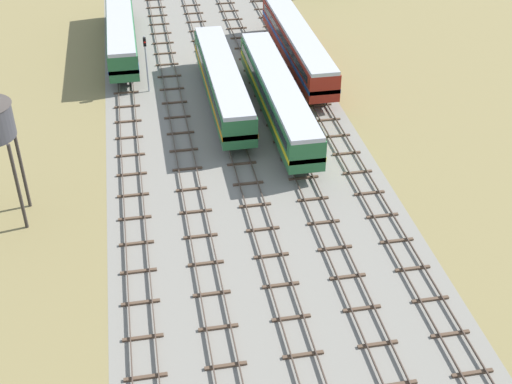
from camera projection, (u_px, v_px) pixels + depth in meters
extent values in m
plane|color=olive|center=(230.00, 127.00, 61.71)|extent=(480.00, 480.00, 0.00)
cube|color=gray|center=(230.00, 127.00, 61.71)|extent=(21.73, 176.00, 0.01)
cube|color=#47382D|center=(120.00, 129.00, 60.96)|extent=(0.07, 126.00, 0.15)
cube|color=#47382D|center=(137.00, 127.00, 61.18)|extent=(0.07, 126.00, 0.15)
cube|color=brown|center=(146.00, 377.00, 37.93)|extent=(2.40, 0.22, 0.14)
cube|color=brown|center=(143.00, 338.00, 40.37)|extent=(2.40, 0.22, 0.14)
cube|color=brown|center=(141.00, 303.00, 42.82)|extent=(2.40, 0.22, 0.14)
cube|color=brown|center=(138.00, 271.00, 45.26)|extent=(2.40, 0.22, 0.14)
cube|color=brown|center=(137.00, 243.00, 47.71)|extent=(2.40, 0.22, 0.14)
cube|color=brown|center=(135.00, 218.00, 50.15)|extent=(2.40, 0.22, 0.14)
cube|color=brown|center=(133.00, 195.00, 52.59)|extent=(2.40, 0.22, 0.14)
cube|color=brown|center=(132.00, 174.00, 55.04)|extent=(2.40, 0.22, 0.14)
cube|color=brown|center=(130.00, 155.00, 57.48)|extent=(2.40, 0.22, 0.14)
cube|color=brown|center=(129.00, 138.00, 59.93)|extent=(2.40, 0.22, 0.14)
cube|color=brown|center=(128.00, 121.00, 62.37)|extent=(2.40, 0.22, 0.14)
cube|color=brown|center=(127.00, 106.00, 64.81)|extent=(2.40, 0.22, 0.14)
cube|color=brown|center=(126.00, 93.00, 67.26)|extent=(2.40, 0.22, 0.14)
cube|color=brown|center=(125.00, 80.00, 69.70)|extent=(2.40, 0.22, 0.14)
cube|color=brown|center=(124.00, 68.00, 72.15)|extent=(2.40, 0.22, 0.14)
cube|color=brown|center=(124.00, 56.00, 74.59)|extent=(2.40, 0.22, 0.14)
cube|color=brown|center=(123.00, 46.00, 77.03)|extent=(2.40, 0.22, 0.14)
cube|color=brown|center=(122.00, 36.00, 79.48)|extent=(2.40, 0.22, 0.14)
cube|color=brown|center=(122.00, 27.00, 81.92)|extent=(2.40, 0.22, 0.14)
cube|color=brown|center=(121.00, 18.00, 84.37)|extent=(2.40, 0.22, 0.14)
cube|color=brown|center=(121.00, 10.00, 86.81)|extent=(2.40, 0.22, 0.14)
cube|color=brown|center=(120.00, 2.00, 89.25)|extent=(2.40, 0.22, 0.14)
cube|color=#47382D|center=(171.00, 124.00, 61.63)|extent=(0.07, 126.00, 0.15)
cube|color=#47382D|center=(187.00, 123.00, 61.85)|extent=(0.07, 126.00, 0.15)
cube|color=brown|center=(226.00, 366.00, 38.60)|extent=(2.40, 0.22, 0.14)
cube|color=brown|center=(218.00, 328.00, 41.04)|extent=(2.40, 0.22, 0.14)
cube|color=brown|center=(212.00, 294.00, 43.49)|extent=(2.40, 0.22, 0.14)
cube|color=brown|center=(206.00, 263.00, 45.93)|extent=(2.40, 0.22, 0.14)
cube|color=brown|center=(201.00, 236.00, 48.38)|extent=(2.40, 0.22, 0.14)
cube|color=brown|center=(196.00, 212.00, 50.82)|extent=(2.40, 0.22, 0.14)
cube|color=brown|center=(191.00, 189.00, 53.26)|extent=(2.40, 0.22, 0.14)
cube|color=brown|center=(187.00, 169.00, 55.71)|extent=(2.40, 0.22, 0.14)
cube|color=brown|center=(184.00, 150.00, 58.15)|extent=(2.40, 0.22, 0.14)
cube|color=brown|center=(180.00, 133.00, 60.60)|extent=(2.40, 0.22, 0.14)
cube|color=brown|center=(177.00, 117.00, 63.04)|extent=(2.40, 0.22, 0.14)
cube|color=brown|center=(175.00, 103.00, 65.49)|extent=(2.40, 0.22, 0.14)
cube|color=brown|center=(172.00, 89.00, 67.93)|extent=(2.40, 0.22, 0.14)
cube|color=brown|center=(169.00, 76.00, 70.37)|extent=(2.40, 0.22, 0.14)
cube|color=brown|center=(167.00, 64.00, 72.82)|extent=(2.40, 0.22, 0.14)
cube|color=brown|center=(165.00, 53.00, 75.26)|extent=(2.40, 0.22, 0.14)
cube|color=brown|center=(163.00, 43.00, 77.71)|extent=(2.40, 0.22, 0.14)
cube|color=brown|center=(161.00, 33.00, 80.15)|extent=(2.40, 0.22, 0.14)
cube|color=brown|center=(159.00, 24.00, 82.59)|extent=(2.40, 0.22, 0.14)
cube|color=brown|center=(158.00, 16.00, 85.04)|extent=(2.40, 0.22, 0.14)
cube|color=brown|center=(156.00, 8.00, 87.48)|extent=(2.40, 0.22, 0.14)
cube|color=brown|center=(155.00, 0.00, 89.93)|extent=(2.40, 0.22, 0.14)
cube|color=#47382D|center=(220.00, 120.00, 62.30)|extent=(0.07, 126.00, 0.15)
cube|color=#47382D|center=(236.00, 119.00, 62.52)|extent=(0.07, 126.00, 0.15)
cube|color=brown|center=(303.00, 355.00, 39.27)|extent=(2.40, 0.22, 0.14)
cube|color=brown|center=(291.00, 318.00, 41.72)|extent=(2.40, 0.22, 0.14)
cube|color=brown|center=(281.00, 285.00, 44.16)|extent=(2.40, 0.22, 0.14)
cube|color=brown|center=(271.00, 256.00, 46.60)|extent=(2.40, 0.22, 0.14)
cube|color=brown|center=(263.00, 229.00, 49.05)|extent=(2.40, 0.22, 0.14)
cube|color=brown|center=(255.00, 205.00, 51.49)|extent=(2.40, 0.22, 0.14)
cube|color=brown|center=(248.00, 183.00, 53.94)|extent=(2.40, 0.22, 0.14)
cube|color=brown|center=(242.00, 164.00, 56.38)|extent=(2.40, 0.22, 0.14)
cube|color=brown|center=(236.00, 145.00, 58.82)|extent=(2.40, 0.22, 0.14)
cube|color=brown|center=(231.00, 129.00, 61.27)|extent=(2.40, 0.22, 0.14)
cube|color=brown|center=(226.00, 113.00, 63.71)|extent=(2.40, 0.22, 0.14)
cube|color=brown|center=(221.00, 99.00, 66.16)|extent=(2.40, 0.22, 0.14)
cube|color=brown|center=(217.00, 85.00, 68.60)|extent=(2.40, 0.22, 0.14)
cube|color=brown|center=(213.00, 73.00, 71.04)|extent=(2.40, 0.22, 0.14)
cube|color=brown|center=(209.00, 61.00, 73.49)|extent=(2.40, 0.22, 0.14)
cube|color=brown|center=(205.00, 51.00, 75.93)|extent=(2.40, 0.22, 0.14)
cube|color=brown|center=(202.00, 40.00, 78.38)|extent=(2.40, 0.22, 0.14)
cube|color=brown|center=(199.00, 31.00, 80.82)|extent=(2.40, 0.22, 0.14)
cube|color=brown|center=(196.00, 22.00, 83.26)|extent=(2.40, 0.22, 0.14)
cube|color=brown|center=(194.00, 13.00, 85.71)|extent=(2.40, 0.22, 0.14)
cube|color=brown|center=(191.00, 5.00, 88.15)|extent=(2.40, 0.22, 0.14)
cube|color=#47382D|center=(268.00, 116.00, 62.97)|extent=(0.07, 126.00, 0.15)
cube|color=#47382D|center=(284.00, 114.00, 63.19)|extent=(0.07, 126.00, 0.15)
cube|color=brown|center=(378.00, 344.00, 39.94)|extent=(2.40, 0.22, 0.14)
cube|color=brown|center=(362.00, 309.00, 42.39)|extent=(2.40, 0.22, 0.14)
cube|color=brown|center=(348.00, 277.00, 44.83)|extent=(2.40, 0.22, 0.14)
cube|color=brown|center=(335.00, 248.00, 47.27)|extent=(2.40, 0.22, 0.14)
cube|color=brown|center=(323.00, 222.00, 49.72)|extent=(2.40, 0.22, 0.14)
cube|color=brown|center=(313.00, 199.00, 52.16)|extent=(2.40, 0.22, 0.14)
cube|color=brown|center=(303.00, 178.00, 54.61)|extent=(2.40, 0.22, 0.14)
cube|color=brown|center=(295.00, 158.00, 57.05)|extent=(2.40, 0.22, 0.14)
cube|color=brown|center=(287.00, 141.00, 59.49)|extent=(2.40, 0.22, 0.14)
cube|color=brown|center=(279.00, 124.00, 61.94)|extent=(2.40, 0.22, 0.14)
cube|color=brown|center=(273.00, 109.00, 64.38)|extent=(2.40, 0.22, 0.14)
cube|color=brown|center=(266.00, 95.00, 66.83)|extent=(2.40, 0.22, 0.14)
cube|color=brown|center=(261.00, 82.00, 69.27)|extent=(2.40, 0.22, 0.14)
cube|color=brown|center=(255.00, 70.00, 71.71)|extent=(2.40, 0.22, 0.14)
cube|color=brown|center=(250.00, 58.00, 74.16)|extent=(2.40, 0.22, 0.14)
cube|color=brown|center=(245.00, 48.00, 76.60)|extent=(2.40, 0.22, 0.14)
cube|color=brown|center=(241.00, 38.00, 79.05)|extent=(2.40, 0.22, 0.14)
cube|color=brown|center=(237.00, 28.00, 81.49)|extent=(2.40, 0.22, 0.14)
cube|color=brown|center=(233.00, 19.00, 83.94)|extent=(2.40, 0.22, 0.14)
cube|color=brown|center=(229.00, 11.00, 86.38)|extent=(2.40, 0.22, 0.14)
cube|color=brown|center=(225.00, 3.00, 88.82)|extent=(2.40, 0.22, 0.14)
cube|color=#47382D|center=(316.00, 112.00, 63.64)|extent=(0.07, 126.00, 0.15)
cube|color=#47382D|center=(331.00, 110.00, 63.86)|extent=(0.07, 126.00, 0.15)
cube|color=brown|center=(472.00, 373.00, 38.17)|extent=(2.40, 0.22, 0.14)
cube|color=brown|center=(450.00, 334.00, 40.61)|extent=(2.40, 0.22, 0.14)
cube|color=brown|center=(430.00, 299.00, 43.06)|extent=(2.40, 0.22, 0.14)
cube|color=brown|center=(413.00, 269.00, 45.50)|extent=(2.40, 0.22, 0.14)
cube|color=brown|center=(397.00, 241.00, 47.95)|extent=(2.40, 0.22, 0.14)
cube|color=brown|center=(382.00, 216.00, 50.39)|extent=(2.40, 0.22, 0.14)
cube|color=brown|center=(369.00, 193.00, 52.83)|extent=(2.40, 0.22, 0.14)
cube|color=brown|center=(357.00, 172.00, 55.28)|extent=(2.40, 0.22, 0.14)
cube|color=brown|center=(347.00, 153.00, 57.72)|extent=(2.40, 0.22, 0.14)
cube|color=brown|center=(337.00, 136.00, 60.17)|extent=(2.40, 0.22, 0.14)
cube|color=brown|center=(327.00, 120.00, 62.61)|extent=(2.40, 0.22, 0.14)
cube|color=brown|center=(319.00, 105.00, 65.05)|extent=(2.40, 0.22, 0.14)
cube|color=brown|center=(311.00, 91.00, 67.50)|extent=(2.40, 0.22, 0.14)
cube|color=brown|center=(304.00, 78.00, 69.94)|extent=(2.40, 0.22, 0.14)
cube|color=brown|center=(297.00, 67.00, 72.39)|extent=(2.40, 0.22, 0.14)
cube|color=brown|center=(290.00, 55.00, 74.83)|extent=(2.40, 0.22, 0.14)
cube|color=brown|center=(284.00, 45.00, 77.27)|extent=(2.40, 0.22, 0.14)
cube|color=brown|center=(279.00, 35.00, 79.72)|extent=(2.40, 0.22, 0.14)
cube|color=brown|center=(274.00, 26.00, 82.16)|extent=(2.40, 0.22, 0.14)
cube|color=brown|center=(269.00, 17.00, 84.61)|extent=(2.40, 0.22, 0.14)
cube|color=brown|center=(264.00, 9.00, 87.05)|extent=(2.40, 0.22, 0.14)
cube|color=brown|center=(259.00, 1.00, 89.49)|extent=(2.40, 0.22, 0.14)
cube|color=#286638|center=(278.00, 95.00, 61.43)|extent=(2.90, 22.00, 2.60)
cube|color=yellow|center=(278.00, 98.00, 61.57)|extent=(2.96, 22.00, 0.40)
cube|color=black|center=(278.00, 89.00, 61.06)|extent=(2.96, 20.24, 0.70)
cube|color=#B7B7BC|center=(278.00, 80.00, 60.60)|extent=(2.67, 22.00, 0.36)
cylinder|color=black|center=(255.00, 79.00, 68.36)|extent=(0.13, 0.84, 0.84)
cylinder|color=black|center=(269.00, 78.00, 68.57)|extent=(0.13, 0.84, 0.84)
cylinder|color=black|center=(251.00, 71.00, 69.82)|extent=(0.13, 0.84, 0.84)
cylinder|color=black|center=(265.00, 70.00, 70.04)|extent=(0.13, 0.84, 0.84)
cube|color=black|center=(260.00, 75.00, 69.20)|extent=(1.68, 2.20, 0.24)
cylinder|color=black|center=(293.00, 167.00, 54.74)|extent=(0.13, 0.84, 0.84)
cylinder|color=black|center=(310.00, 165.00, 54.95)|extent=(0.13, 0.84, 0.84)
cylinder|color=black|center=(288.00, 155.00, 56.20)|extent=(0.13, 0.84, 0.84)
cylinder|color=black|center=(305.00, 154.00, 56.42)|extent=(0.13, 0.84, 0.84)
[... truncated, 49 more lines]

